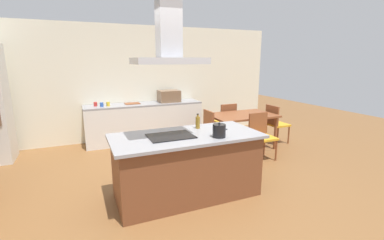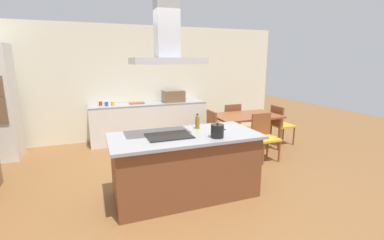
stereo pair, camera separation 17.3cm
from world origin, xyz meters
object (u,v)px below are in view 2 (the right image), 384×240
(olive_oil_bottle, at_px, (197,122))
(chair_at_right_end, at_px, (280,122))
(cooktop, at_px, (169,136))
(chair_facing_island, at_px, (264,134))
(coffee_mug_red, at_px, (100,103))
(cutting_board, at_px, (137,103))
(countertop_microwave, at_px, (173,96))
(coffee_mug_blue, at_px, (106,104))
(chair_facing_back_wall, at_px, (230,120))
(coffee_mug_yellow, at_px, (113,103))
(tea_kettle, at_px, (217,131))
(dining_table, at_px, (246,119))
(chair_at_left_end, at_px, (207,130))
(range_hood, at_px, (167,43))

(olive_oil_bottle, distance_m, chair_at_right_end, 2.86)
(cooktop, bearing_deg, chair_facing_island, 21.20)
(coffee_mug_red, xyz_separation_m, cutting_board, (0.81, -0.00, -0.04))
(countertop_microwave, distance_m, coffee_mug_blue, 1.58)
(cooktop, distance_m, chair_at_right_end, 3.42)
(cutting_board, xyz_separation_m, chair_facing_back_wall, (2.08, -0.77, -0.40))
(coffee_mug_yellow, bearing_deg, coffee_mug_blue, -168.58)
(chair_facing_back_wall, bearing_deg, chair_at_right_end, -36.01)
(tea_kettle, distance_m, olive_oil_bottle, 0.54)
(chair_at_right_end, bearing_deg, countertop_microwave, 146.70)
(cutting_board, height_order, chair_facing_back_wall, cutting_board)
(dining_table, height_order, chair_at_left_end, chair_at_left_end)
(cooktop, relative_size, coffee_mug_red, 6.67)
(tea_kettle, height_order, dining_table, tea_kettle)
(tea_kettle, bearing_deg, coffee_mug_yellow, 109.06)
(olive_oil_bottle, bearing_deg, chair_facing_island, 19.60)
(chair_at_left_end, distance_m, chair_at_right_end, 1.83)
(olive_oil_bottle, height_order, coffee_mug_blue, olive_oil_bottle)
(countertop_microwave, distance_m, chair_at_right_end, 2.58)
(coffee_mug_red, bearing_deg, coffee_mug_yellow, -18.13)
(coffee_mug_red, bearing_deg, tea_kettle, -67.34)
(olive_oil_bottle, relative_size, chair_at_left_end, 0.25)
(chair_facing_back_wall, bearing_deg, tea_kettle, -122.42)
(coffee_mug_red, bearing_deg, cooktop, -75.50)
(dining_table, distance_m, range_hood, 2.97)
(coffee_mug_red, xyz_separation_m, coffee_mug_blue, (0.12, -0.11, 0.00))
(cutting_board, bearing_deg, countertop_microwave, -3.24)
(coffee_mug_blue, xyz_separation_m, chair_facing_back_wall, (2.77, -0.66, -0.44))
(chair_at_left_end, relative_size, chair_at_right_end, 1.00)
(cooktop, bearing_deg, chair_at_right_end, 26.09)
(range_hood, bearing_deg, chair_facing_island, 21.20)
(olive_oil_bottle, height_order, dining_table, olive_oil_bottle)
(dining_table, xyz_separation_m, chair_facing_back_wall, (-0.00, 0.67, -0.16))
(coffee_mug_red, bearing_deg, chair_at_right_end, -20.70)
(olive_oil_bottle, distance_m, chair_facing_island, 1.79)
(olive_oil_bottle, distance_m, cutting_board, 2.72)
(chair_facing_island, relative_size, range_hood, 0.99)
(chair_facing_island, xyz_separation_m, chair_at_right_end, (0.92, 0.67, 0.00))
(countertop_microwave, relative_size, coffee_mug_red, 5.56)
(tea_kettle, bearing_deg, coffee_mug_blue, 111.47)
(dining_table, distance_m, chair_facing_island, 0.68)
(coffee_mug_red, xyz_separation_m, chair_at_right_end, (3.81, -1.44, -0.44))
(coffee_mug_blue, bearing_deg, cutting_board, 9.31)
(olive_oil_bottle, relative_size, cutting_board, 0.66)
(dining_table, bearing_deg, range_hood, -145.02)
(chair_at_right_end, bearing_deg, cooktop, -153.91)
(coffee_mug_yellow, bearing_deg, dining_table, -27.22)
(olive_oil_bottle, bearing_deg, countertop_microwave, 80.87)
(chair_at_right_end, bearing_deg, chair_facing_back_wall, 143.99)
(chair_at_right_end, bearing_deg, coffee_mug_blue, 160.22)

